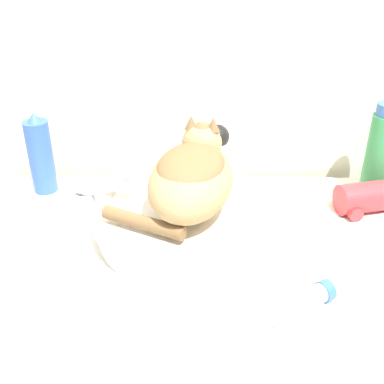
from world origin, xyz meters
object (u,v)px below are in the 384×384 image
object	(u,v)px
shampoo_bottle_tall	(380,152)
spray_bottle_trigger	(41,155)
cat	(192,175)
hair_dryer	(372,197)
lotion_bottle_white	(217,160)
faucet	(91,191)
cream_tube	(303,302)

from	to	relation	value
shampoo_bottle_tall	spray_bottle_trigger	world-z (taller)	shampoo_bottle_tall
cat	hair_dryer	bearing A→B (deg)	-65.77
shampoo_bottle_tall	hair_dryer	distance (m)	0.12
lotion_bottle_white	shampoo_bottle_tall	size ratio (longest dim) A/B	0.77
faucet	lotion_bottle_white	bearing A→B (deg)	38.01
faucet	cream_tube	world-z (taller)	faucet
spray_bottle_trigger	hair_dryer	world-z (taller)	spray_bottle_trigger
faucet	hair_dryer	distance (m)	0.63
cat	lotion_bottle_white	size ratio (longest dim) A/B	1.66
lotion_bottle_white	shampoo_bottle_tall	bearing A→B (deg)	0.00
cat	lotion_bottle_white	world-z (taller)	cat
cream_tube	spray_bottle_trigger	bearing A→B (deg)	143.54
spray_bottle_trigger	lotion_bottle_white	bearing A→B (deg)	-0.00
faucet	cream_tube	xyz separation A→B (m)	(0.41, -0.29, -0.05)
cat	faucet	distance (m)	0.24
spray_bottle_trigger	hair_dryer	size ratio (longest dim) A/B	1.08
faucet	lotion_bottle_white	size ratio (longest dim) A/B	0.85
lotion_bottle_white	spray_bottle_trigger	xyz separation A→B (m)	(-0.42, 0.00, 0.01)
cat	faucet	bearing A→B (deg)	88.59
faucet	hair_dryer	xyz separation A→B (m)	(0.63, 0.03, -0.03)
faucet	cream_tube	distance (m)	0.51
faucet	shampoo_bottle_tall	distance (m)	0.67
spray_bottle_trigger	cat	bearing A→B (deg)	-25.00
spray_bottle_trigger	cream_tube	world-z (taller)	spray_bottle_trigger
lotion_bottle_white	cream_tube	world-z (taller)	lotion_bottle_white
shampoo_bottle_tall	cream_tube	world-z (taller)	shampoo_bottle_tall
faucet	shampoo_bottle_tall	size ratio (longest dim) A/B	0.65
faucet	cream_tube	size ratio (longest dim) A/B	1.13
cat	spray_bottle_trigger	distance (m)	0.40
cat	lotion_bottle_white	bearing A→B (deg)	-6.56
hair_dryer	faucet	bearing A→B (deg)	170.03
lotion_bottle_white	spray_bottle_trigger	size ratio (longest dim) A/B	0.86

